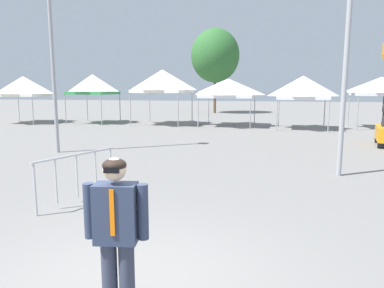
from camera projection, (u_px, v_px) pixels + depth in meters
ground_plane at (127, 288)px, 4.33m from camera, size 140.00×140.00×0.00m
canopy_tent_right_of_center at (24, 86)px, 25.43m from camera, size 3.59×3.59×3.37m
canopy_tent_center at (93, 84)px, 25.23m from camera, size 3.07×3.07×3.50m
canopy_tent_left_of_center at (162, 81)px, 24.17m from camera, size 3.70×3.70×3.77m
canopy_tent_behind_center at (228, 88)px, 23.21m from camera, size 3.59×3.59×3.14m
canopy_tent_behind_left at (303, 88)px, 21.46m from camera, size 3.21×3.21×3.25m
canopy_tent_far_left at (381, 86)px, 21.68m from camera, size 3.31×3.31×3.19m
person_foreground at (117, 231)px, 3.50m from camera, size 0.64×0.30×1.78m
light_pole_opposite_side at (49, 7)px, 12.86m from camera, size 0.36×0.36×9.67m
tree_behind_tents_center at (215, 56)px, 35.64m from camera, size 4.91×4.91×8.52m
crowd_barrier_by_lift at (77, 168)px, 7.53m from camera, size 0.78×1.99×1.08m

